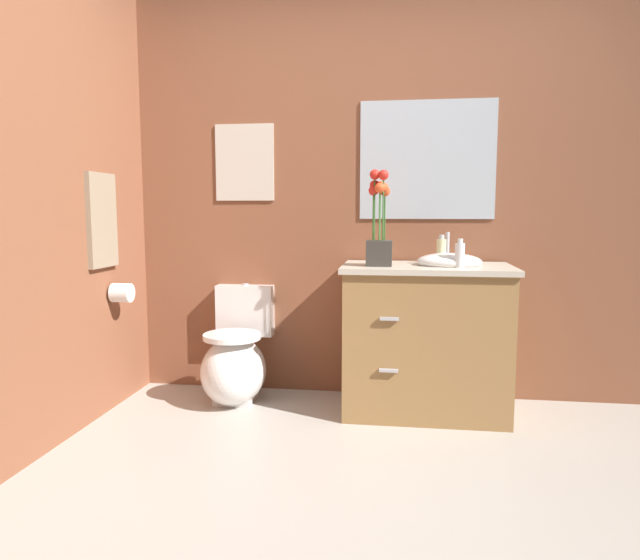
% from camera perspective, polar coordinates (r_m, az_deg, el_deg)
% --- Properties ---
extents(ground_plane, '(10.14, 10.14, 0.00)m').
position_cam_1_polar(ground_plane, '(2.29, 3.85, -23.20)').
color(ground_plane, '#B2ADA3').
extents(wall_back, '(4.73, 0.05, 2.50)m').
position_cam_1_polar(wall_back, '(3.57, 9.16, 8.42)').
color(wall_back, brown).
rests_on(wall_back, ground_plane).
extents(wall_left, '(0.05, 4.39, 2.50)m').
position_cam_1_polar(wall_left, '(2.97, -26.70, 8.12)').
color(wall_left, brown).
rests_on(wall_left, ground_plane).
extents(toilet, '(0.38, 0.59, 0.69)m').
position_cam_1_polar(toilet, '(3.53, -8.36, -8.04)').
color(toilet, white).
rests_on(toilet, ground_plane).
extents(vanity_cabinet, '(0.94, 0.56, 1.03)m').
position_cam_1_polar(vanity_cabinet, '(3.33, 10.47, -5.61)').
color(vanity_cabinet, '#9E7242').
rests_on(vanity_cabinet, ground_plane).
extents(flower_vase, '(0.14, 0.14, 0.52)m').
position_cam_1_polar(flower_vase, '(3.18, 5.90, 5.00)').
color(flower_vase, '#38332D').
rests_on(flower_vase, vanity_cabinet).
extents(soap_bottle, '(0.05, 0.05, 0.17)m').
position_cam_1_polar(soap_bottle, '(3.31, 11.93, 2.82)').
color(soap_bottle, beige).
rests_on(soap_bottle, vanity_cabinet).
extents(lotion_bottle, '(0.05, 0.05, 0.15)m').
position_cam_1_polar(lotion_bottle, '(3.16, 13.70, 2.46)').
color(lotion_bottle, white).
rests_on(lotion_bottle, vanity_cabinet).
extents(wall_poster, '(0.37, 0.01, 0.47)m').
position_cam_1_polar(wall_poster, '(3.69, -7.49, 11.48)').
color(wall_poster, beige).
extents(wall_mirror, '(0.80, 0.01, 0.70)m').
position_cam_1_polar(wall_mirror, '(3.56, 10.59, 11.63)').
color(wall_mirror, '#B2BCC6').
extents(hanging_towel, '(0.03, 0.28, 0.52)m').
position_cam_1_polar(hanging_towel, '(3.41, -20.81, 5.55)').
color(hanging_towel, gray).
extents(toilet_paper_roll, '(0.11, 0.11, 0.11)m').
position_cam_1_polar(toilet_paper_roll, '(3.49, -19.06, -1.21)').
color(toilet_paper_roll, white).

